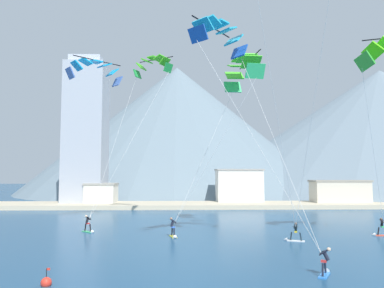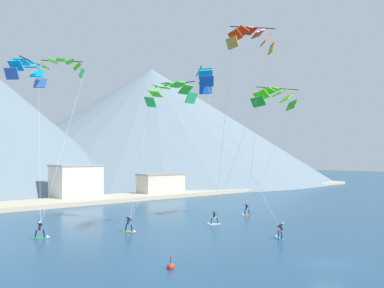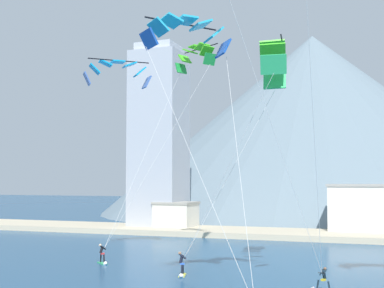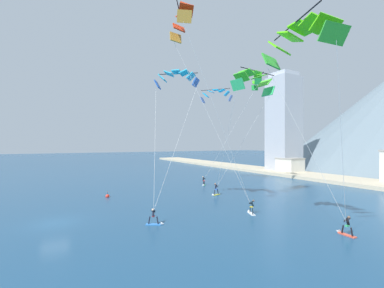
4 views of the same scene
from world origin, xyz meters
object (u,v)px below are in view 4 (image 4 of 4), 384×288
(parafoil_kite_far_left, at_px, (256,81))
(parafoil_kite_distant_high_outer, at_px, (216,94))
(race_marker_buoy, at_px, (107,196))
(kitesurfer_near_trail, at_px, (215,191))
(parafoil_kite_near_lead, at_px, (183,21))
(kitesurfer_far_left, at_px, (204,183))
(parafoil_kite_mid_center, at_px, (300,38))
(kitesurfer_near_lead, at_px, (251,209))
(parafoil_kite_near_trail, at_px, (253,80))
(parafoil_kite_far_right, at_px, (176,78))
(kitesurfer_far_right, at_px, (156,220))
(kitesurfer_mid_center, at_px, (345,229))

(parafoil_kite_far_left, bearing_deg, parafoil_kite_distant_high_outer, -141.32)
(race_marker_buoy, bearing_deg, parafoil_kite_distant_high_outer, 97.05)
(kitesurfer_near_trail, distance_m, parafoil_kite_distant_high_outer, 19.84)
(parafoil_kite_near_lead, distance_m, race_marker_buoy, 25.47)
(kitesurfer_far_left, height_order, parafoil_kite_mid_center, parafoil_kite_mid_center)
(kitesurfer_far_left, distance_m, parafoil_kite_far_left, 20.90)
(parafoil_kite_distant_high_outer, relative_size, race_marker_buoy, 5.60)
(kitesurfer_near_lead, relative_size, parafoil_kite_near_trail, 0.11)
(parafoil_kite_far_left, bearing_deg, kitesurfer_far_left, -125.04)
(parafoil_kite_near_lead, distance_m, parafoil_kite_far_right, 6.96)
(kitesurfer_far_right, relative_size, parafoil_kite_near_lead, 0.08)
(parafoil_kite_mid_center, height_order, race_marker_buoy, parafoil_kite_mid_center)
(parafoil_kite_mid_center, bearing_deg, kitesurfer_far_right, -141.13)
(kitesurfer_near_trail, relative_size, kitesurfer_far_left, 1.04)
(parafoil_kite_distant_high_outer, bearing_deg, kitesurfer_mid_center, -11.82)
(parafoil_kite_near_trail, height_order, parafoil_kite_mid_center, parafoil_kite_near_trail)
(kitesurfer_near_trail, xyz_separation_m, parafoil_kite_far_right, (3.45, -8.08, 15.27))
(parafoil_kite_near_trail, xyz_separation_m, parafoil_kite_far_left, (-9.56, 9.44, 3.13))
(parafoil_kite_near_trail, xyz_separation_m, parafoil_kite_distant_high_outer, (-15.48, 4.70, 1.28))
(kitesurfer_mid_center, bearing_deg, parafoil_kite_far_right, -152.01)
(kitesurfer_far_left, relative_size, parafoil_kite_far_left, 0.09)
(kitesurfer_mid_center, bearing_deg, kitesurfer_near_trail, -179.11)
(kitesurfer_far_left, xyz_separation_m, race_marker_buoy, (2.12, -17.57, -0.37))
(kitesurfer_near_lead, distance_m, parafoil_kite_far_right, 17.86)
(parafoil_kite_mid_center, relative_size, race_marker_buoy, 15.34)
(parafoil_kite_distant_high_outer, bearing_deg, parafoil_kite_far_right, -49.32)
(parafoil_kite_far_left, bearing_deg, kitesurfer_far_right, -63.60)
(kitesurfer_near_trail, relative_size, kitesurfer_far_right, 1.08)
(kitesurfer_mid_center, xyz_separation_m, parafoil_kite_distant_high_outer, (-28.01, 5.86, 16.78))
(parafoil_kite_near_trail, relative_size, parafoil_kite_distant_high_outer, 2.74)
(parafoil_kite_far_right, bearing_deg, parafoil_kite_near_lead, -18.25)
(kitesurfer_mid_center, height_order, kitesurfer_far_right, kitesurfer_mid_center)
(kitesurfer_near_lead, height_order, race_marker_buoy, kitesurfer_near_lead)
(kitesurfer_near_lead, relative_size, parafoil_kite_far_right, 0.11)
(kitesurfer_near_lead, height_order, parafoil_kite_near_lead, parafoil_kite_near_lead)
(parafoil_kite_far_left, bearing_deg, kitesurfer_near_lead, -44.83)
(kitesurfer_far_right, xyz_separation_m, parafoil_kite_far_right, (-5.49, 4.81, 15.37))
(kitesurfer_mid_center, bearing_deg, parafoil_kite_distant_high_outer, 168.18)
(parafoil_kite_mid_center, relative_size, parafoil_kite_distant_high_outer, 2.74)
(parafoil_kite_far_left, height_order, race_marker_buoy, parafoil_kite_far_left)
(kitesurfer_near_trail, relative_size, race_marker_buoy, 1.80)
(parafoil_kite_near_lead, relative_size, parafoil_kite_far_right, 1.32)
(parafoil_kite_near_trail, distance_m, parafoil_kite_far_left, 13.80)
(parafoil_kite_far_right, bearing_deg, parafoil_kite_mid_center, 11.66)
(kitesurfer_near_lead, relative_size, race_marker_buoy, 1.73)
(kitesurfer_mid_center, height_order, parafoil_kite_distant_high_outer, parafoil_kite_distant_high_outer)
(kitesurfer_far_right, bearing_deg, parafoil_kite_mid_center, 38.87)
(parafoil_kite_near_trail, xyz_separation_m, parafoil_kite_far_right, (-3.24, -9.54, -0.13))
(kitesurfer_far_left, xyz_separation_m, kitesurfer_far_right, (17.30, -15.97, -0.04))
(kitesurfer_far_right, xyz_separation_m, parafoil_kite_near_trail, (-2.25, 14.35, 15.50))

